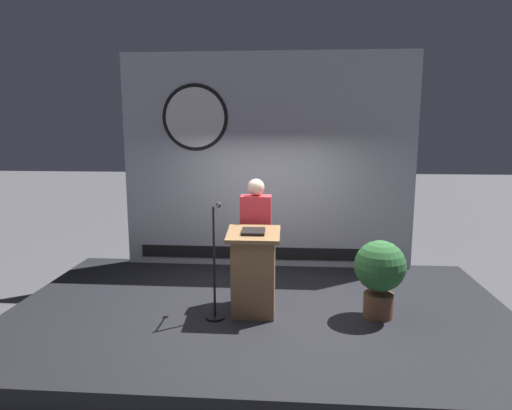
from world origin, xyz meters
The scene contains 7 objects.
ground_plane centered at (0.00, 0.00, 0.00)m, with size 40.00×40.00×0.00m, color #4C4C51.
stage_platform centered at (0.00, 0.00, 0.15)m, with size 6.40×4.00×0.30m, color black.
banner_display centered at (-0.02, 1.85, 2.04)m, with size 4.73×0.12×3.47m.
podium centered at (-0.06, -0.21, 0.84)m, with size 0.64×0.50×1.10m.
speaker_person centered at (-0.07, 0.27, 1.14)m, with size 0.40×0.26×1.64m.
microphone_stand centered at (-0.52, -0.30, 0.79)m, with size 0.24×0.56×1.38m.
potted_plant centered at (1.47, -0.16, 0.88)m, with size 0.62×0.62×0.96m.
Camera 1 is at (0.38, -5.51, 2.61)m, focal length 31.76 mm.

